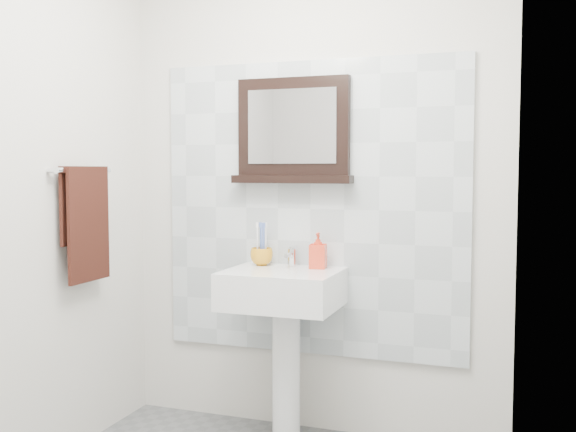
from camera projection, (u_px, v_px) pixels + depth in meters
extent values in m
cube|color=silver|center=(312.00, 189.00, 3.45)|extent=(2.00, 0.01, 2.50)
cube|color=silver|center=(512.00, 202.00, 2.08)|extent=(0.01, 2.20, 2.50)
cube|color=silver|center=(311.00, 209.00, 3.44)|extent=(1.60, 0.02, 1.50)
cylinder|color=white|center=(286.00, 372.00, 3.37)|extent=(0.14, 0.14, 0.68)
cube|color=white|center=(282.00, 289.00, 3.28)|extent=(0.55, 0.44, 0.18)
cylinder|color=silver|center=(281.00, 274.00, 3.26)|extent=(0.32, 0.32, 0.02)
cylinder|color=#4C4C4F|center=(281.00, 272.00, 3.26)|extent=(0.04, 0.04, 0.00)
cylinder|color=silver|center=(292.00, 258.00, 3.41)|extent=(0.04, 0.04, 0.09)
cylinder|color=silver|center=(289.00, 255.00, 3.37)|extent=(0.02, 0.10, 0.02)
cube|color=silver|center=(293.00, 247.00, 3.42)|extent=(0.02, 0.07, 0.01)
imported|color=orange|center=(262.00, 257.00, 3.45)|extent=(0.15, 0.15, 0.09)
cylinder|color=white|center=(258.00, 245.00, 3.44)|extent=(0.01, 0.01, 0.19)
cube|color=white|center=(257.00, 225.00, 3.44)|extent=(0.01, 0.01, 0.03)
cylinder|color=#526DBB|center=(264.00, 245.00, 3.43)|extent=(0.01, 0.01, 0.19)
cube|color=#526DBB|center=(264.00, 225.00, 3.43)|extent=(0.01, 0.01, 0.03)
cylinder|color=white|center=(263.00, 245.00, 3.46)|extent=(0.01, 0.01, 0.19)
cube|color=white|center=(263.00, 225.00, 3.46)|extent=(0.01, 0.01, 0.03)
cylinder|color=#526DBB|center=(261.00, 245.00, 3.46)|extent=(0.01, 0.01, 0.19)
cube|color=#526DBB|center=(261.00, 225.00, 3.45)|extent=(0.01, 0.01, 0.03)
cylinder|color=white|center=(266.00, 245.00, 3.45)|extent=(0.01, 0.01, 0.19)
cube|color=white|center=(266.00, 225.00, 3.44)|extent=(0.01, 0.01, 0.03)
cylinder|color=#526DBB|center=(262.00, 245.00, 3.43)|extent=(0.01, 0.01, 0.19)
cube|color=#526DBB|center=(262.00, 225.00, 3.42)|extent=(0.01, 0.01, 0.03)
imported|color=red|center=(318.00, 251.00, 3.34)|extent=(0.09, 0.09, 0.18)
cube|color=black|center=(294.00, 127.00, 3.42)|extent=(0.59, 0.06, 0.49)
cube|color=#99999E|center=(291.00, 126.00, 3.39)|extent=(0.47, 0.01, 0.37)
cube|color=black|center=(292.00, 179.00, 3.42)|extent=(0.63, 0.11, 0.04)
cylinder|color=silver|center=(84.00, 170.00, 3.20)|extent=(0.03, 0.40, 0.03)
cylinder|color=silver|center=(52.00, 171.00, 3.03)|extent=(0.05, 0.02, 0.02)
cylinder|color=silver|center=(102.00, 170.00, 3.38)|extent=(0.05, 0.02, 0.02)
cube|color=black|center=(89.00, 227.00, 3.21)|extent=(0.02, 0.30, 0.52)
cube|color=black|center=(81.00, 208.00, 3.21)|extent=(0.02, 0.30, 0.34)
cube|color=black|center=(84.00, 169.00, 3.19)|extent=(0.06, 0.30, 0.03)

